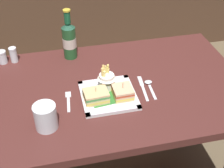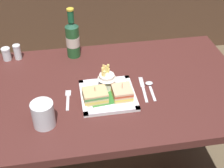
% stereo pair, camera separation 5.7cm
% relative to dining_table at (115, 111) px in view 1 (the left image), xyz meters
% --- Properties ---
extents(dining_table, '(1.19, 0.74, 0.74)m').
position_rel_dining_table_xyz_m(dining_table, '(0.00, 0.00, 0.00)').
color(dining_table, '#4C231F').
rests_on(dining_table, ground_plane).
extents(square_plate, '(0.23, 0.23, 0.02)m').
position_rel_dining_table_xyz_m(square_plate, '(-0.05, -0.07, 0.16)').
color(square_plate, white).
rests_on(square_plate, dining_table).
extents(sandwich_half_left, '(0.10, 0.08, 0.07)m').
position_rel_dining_table_xyz_m(sandwich_half_left, '(-0.10, -0.09, 0.19)').
color(sandwich_half_left, '#E0B980').
rests_on(sandwich_half_left, square_plate).
extents(sandwich_half_right, '(0.08, 0.09, 0.07)m').
position_rel_dining_table_xyz_m(sandwich_half_right, '(0.01, -0.09, 0.19)').
color(sandwich_half_right, tan).
rests_on(sandwich_half_right, square_plate).
extents(fries_cup, '(0.08, 0.08, 0.11)m').
position_rel_dining_table_xyz_m(fries_cup, '(-0.04, -0.01, 0.21)').
color(fries_cup, white).
rests_on(fries_cup, square_plate).
extents(beer_bottle, '(0.07, 0.07, 0.26)m').
position_rel_dining_table_xyz_m(beer_bottle, '(-0.17, 0.29, 0.26)').
color(beer_bottle, '#225529').
rests_on(beer_bottle, dining_table).
extents(water_glass, '(0.09, 0.09, 0.10)m').
position_rel_dining_table_xyz_m(water_glass, '(-0.32, -0.19, 0.20)').
color(water_glass, silver).
rests_on(water_glass, dining_table).
extents(fork, '(0.03, 0.13, 0.00)m').
position_rel_dining_table_xyz_m(fork, '(-0.22, -0.05, 0.16)').
color(fork, silver).
rests_on(fork, dining_table).
extents(knife, '(0.03, 0.18, 0.00)m').
position_rel_dining_table_xyz_m(knife, '(0.12, -0.04, 0.16)').
color(knife, silver).
rests_on(knife, dining_table).
extents(spoon, '(0.04, 0.13, 0.01)m').
position_rel_dining_table_xyz_m(spoon, '(0.15, -0.03, 0.16)').
color(spoon, silver).
rests_on(spoon, dining_table).
extents(salt_shaker, '(0.04, 0.04, 0.07)m').
position_rel_dining_table_xyz_m(salt_shaker, '(-0.50, 0.31, 0.18)').
color(salt_shaker, silver).
rests_on(salt_shaker, dining_table).
extents(pepper_shaker, '(0.04, 0.04, 0.08)m').
position_rel_dining_table_xyz_m(pepper_shaker, '(-0.45, 0.31, 0.19)').
color(pepper_shaker, silver).
rests_on(pepper_shaker, dining_table).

